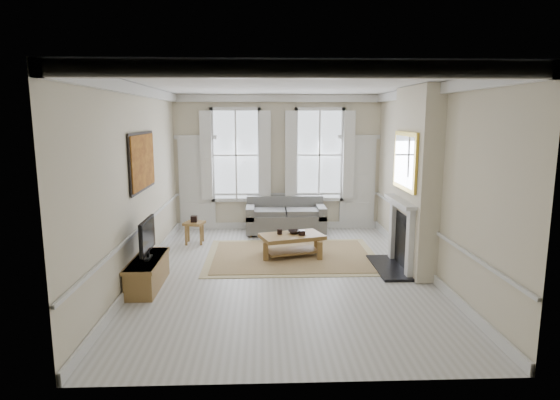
{
  "coord_description": "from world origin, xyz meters",
  "views": [
    {
      "loc": [
        -0.4,
        -8.23,
        2.84
      ],
      "look_at": [
        -0.05,
        0.72,
        1.25
      ],
      "focal_mm": 30.0,
      "sensor_mm": 36.0,
      "label": 1
    }
  ],
  "objects_px": {
    "coffee_table": "(292,238)",
    "tv_stand": "(148,273)",
    "side_table": "(194,226)",
    "sofa": "(285,218)"
  },
  "relations": [
    {
      "from": "sofa",
      "to": "coffee_table",
      "type": "height_order",
      "value": "sofa"
    },
    {
      "from": "sofa",
      "to": "side_table",
      "type": "relative_size",
      "value": 3.85
    },
    {
      "from": "sofa",
      "to": "coffee_table",
      "type": "xyz_separation_m",
      "value": [
        0.03,
        -2.05,
        0.02
      ]
    },
    {
      "from": "sofa",
      "to": "side_table",
      "type": "distance_m",
      "value": 2.32
    },
    {
      "from": "coffee_table",
      "to": "tv_stand",
      "type": "xyz_separation_m",
      "value": [
        -2.55,
        -1.65,
        -0.14
      ]
    },
    {
      "from": "side_table",
      "to": "tv_stand",
      "type": "height_order",
      "value": "side_table"
    },
    {
      "from": "side_table",
      "to": "sofa",
      "type": "bearing_deg",
      "value": 23.73
    },
    {
      "from": "side_table",
      "to": "tv_stand",
      "type": "relative_size",
      "value": 0.36
    },
    {
      "from": "coffee_table",
      "to": "tv_stand",
      "type": "relative_size",
      "value": 1.01
    },
    {
      "from": "sofa",
      "to": "coffee_table",
      "type": "bearing_deg",
      "value": -89.19
    }
  ]
}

